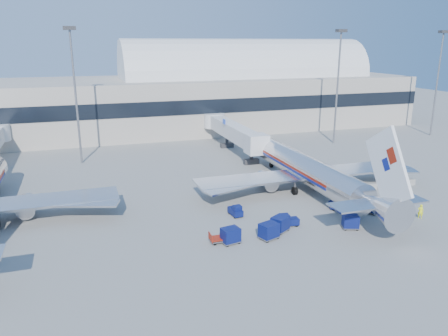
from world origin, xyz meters
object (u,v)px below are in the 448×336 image
object	(u,v)px
cart_train_c	(231,235)
cart_open_red	(220,239)
mast_east	(339,70)
jetbridge_near	(231,130)
mast_far_east	(439,68)
barrier_near	(367,187)
cart_train_b	(269,231)
cart_solo_far	(375,206)
ramp_worker	(421,211)
tug_left	(236,211)
mast_west	(74,76)
barrier_far	(406,183)
airliner_main	(309,171)
cart_train_a	(280,224)
tug_right	(338,204)
barrier_mid	(387,185)
cart_solo_near	(351,222)
tug_lead	(288,220)

from	to	relation	value
cart_train_c	cart_open_red	world-z (taller)	cart_train_c
mast_east	cart_train_c	distance (m)	54.03
jetbridge_near	mast_far_east	distance (m)	48.64
barrier_near	cart_train_b	size ratio (longest dim) A/B	1.27
jetbridge_near	cart_open_red	bearing A→B (deg)	-110.78
cart_solo_far	ramp_worker	size ratio (longest dim) A/B	1.22
mast_east	tug_left	distance (m)	47.39
mast_west	barrier_near	distance (m)	49.33
mast_west	barrier_far	bearing A→B (deg)	-32.12
mast_east	ramp_worker	xyz separation A→B (m)	(-12.36, -38.69, -13.91)
airliner_main	tug_left	bearing A→B (deg)	-156.45
mast_far_east	cart_train_c	world-z (taller)	mast_far_east
mast_east	cart_train_a	world-z (taller)	mast_east
cart_train_c	cart_open_red	distance (m)	1.27
tug_right	ramp_worker	world-z (taller)	ramp_worker
barrier_mid	cart_train_b	distance (m)	25.16
cart_train_a	cart_solo_near	size ratio (longest dim) A/B	1.15
barrier_near	barrier_far	bearing A→B (deg)	0.00
cart_train_a	cart_train_c	bearing A→B (deg)	157.89
mast_east	cart_solo_near	bearing A→B (deg)	-119.58
barrier_near	tug_lead	world-z (taller)	tug_lead
jetbridge_near	mast_east	world-z (taller)	mast_east
tug_lead	cart_train_b	size ratio (longest dim) A/B	0.97
mast_east	cart_open_red	distance (m)	54.46
mast_west	cart_train_a	size ratio (longest dim) A/B	9.22
barrier_mid	cart_train_a	world-z (taller)	cart_train_a
tug_lead	cart_open_red	world-z (taller)	tug_lead
jetbridge_near	tug_right	distance (m)	34.03
jetbridge_near	cart_solo_far	world-z (taller)	jetbridge_near
mast_far_east	tug_left	bearing A→B (deg)	-151.74
tug_right	cart_train_b	size ratio (longest dim) A/B	1.06
jetbridge_near	ramp_worker	size ratio (longest dim) A/B	15.65
mast_east	cart_solo_far	bearing A→B (deg)	-114.82
cart_train_a	mast_east	bearing A→B (deg)	19.20
mast_west	cart_solo_far	distance (m)	50.82
airliner_main	cart_train_b	bearing A→B (deg)	-132.54
tug_left	cart_train_c	size ratio (longest dim) A/B	1.07
mast_west	jetbridge_near	bearing A→B (deg)	1.68
tug_left	cart_solo_near	size ratio (longest dim) A/B	1.07
mast_west	cart_train_b	world-z (taller)	mast_west
jetbridge_near	mast_far_east	xyz separation A→B (m)	(47.40, -0.81, 10.86)
tug_right	ramp_worker	bearing A→B (deg)	-24.68
mast_west	mast_far_east	world-z (taller)	same
cart_train_a	tug_left	bearing A→B (deg)	86.25
cart_train_b	jetbridge_near	bearing A→B (deg)	57.81
airliner_main	barrier_mid	size ratio (longest dim) A/B	12.42
cart_train_c	jetbridge_near	bearing A→B (deg)	59.62
mast_east	tug_left	bearing A→B (deg)	-136.57
airliner_main	barrier_far	distance (m)	15.02
tug_right	cart_solo_far	size ratio (longest dim) A/B	1.17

